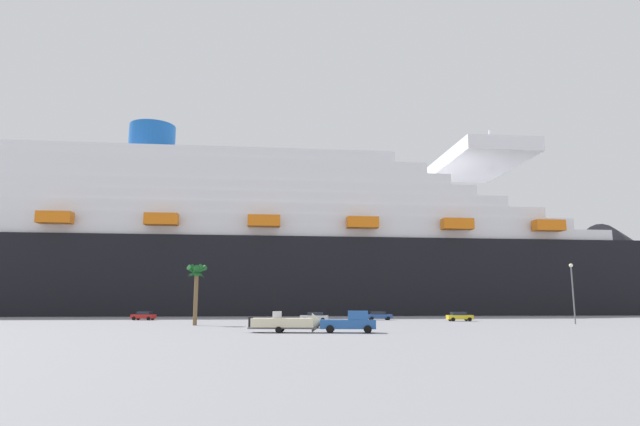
% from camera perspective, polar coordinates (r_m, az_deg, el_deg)
% --- Properties ---
extents(ground_plane, '(600.00, 600.00, 0.00)m').
position_cam_1_polar(ground_plane, '(110.45, 0.86, -11.16)').
color(ground_plane, gray).
extents(cruise_ship, '(256.89, 52.22, 60.63)m').
position_cam_1_polar(cruise_ship, '(152.13, -6.65, -3.95)').
color(cruise_ship, black).
rests_on(cruise_ship, ground_plane).
extents(pickup_truck, '(5.77, 2.71, 2.20)m').
position_cam_1_polar(pickup_truck, '(55.82, 3.26, -11.51)').
color(pickup_truck, '#2659A5').
rests_on(pickup_truck, ground_plane).
extents(small_boat_on_trailer, '(8.86, 2.81, 2.15)m').
position_cam_1_polar(small_boat_on_trailer, '(56.20, -3.14, -11.59)').
color(small_boat_on_trailer, '#595960').
rests_on(small_boat_on_trailer, ground_plane).
extents(palm_tree, '(3.00, 3.14, 8.50)m').
position_cam_1_polar(palm_tree, '(77.58, -12.97, -6.51)').
color(palm_tree, brown).
rests_on(palm_tree, ground_plane).
extents(street_lamp, '(0.56, 0.56, 8.87)m').
position_cam_1_polar(street_lamp, '(88.56, 25.22, -6.93)').
color(street_lamp, slate).
rests_on(street_lamp, ground_plane).
extents(parked_car_silver_sedan, '(4.83, 2.45, 1.58)m').
position_cam_1_polar(parked_car_silver_sedan, '(91.99, -0.58, -10.94)').
color(parked_car_silver_sedan, silver).
rests_on(parked_car_silver_sedan, ground_plane).
extents(parked_car_red_hatchback, '(4.45, 2.53, 1.58)m').
position_cam_1_polar(parked_car_red_hatchback, '(105.51, -18.21, -10.31)').
color(parked_car_red_hatchback, red).
rests_on(parked_car_red_hatchback, ground_plane).
extents(parked_car_blue_suv, '(4.70, 2.16, 1.58)m').
position_cam_1_polar(parked_car_blue_suv, '(101.98, 6.27, -10.76)').
color(parked_car_blue_suv, '#264C99').
rests_on(parked_car_blue_suv, ground_plane).
extents(parked_car_yellow_taxi, '(4.34, 2.18, 1.58)m').
position_cam_1_polar(parked_car_yellow_taxi, '(97.34, 14.57, -10.57)').
color(parked_car_yellow_taxi, yellow).
rests_on(parked_car_yellow_taxi, ground_plane).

